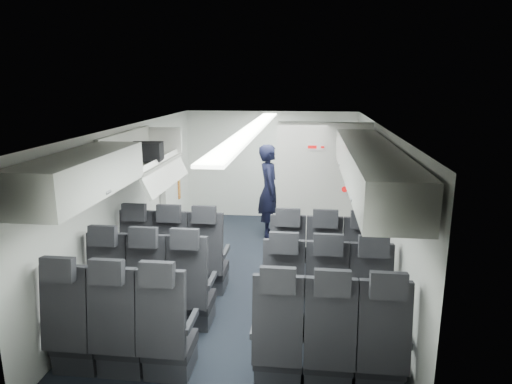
% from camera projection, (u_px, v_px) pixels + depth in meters
% --- Properties ---
extents(cabin_shell, '(3.41, 6.01, 2.16)m').
position_uv_depth(cabin_shell, '(253.00, 201.00, 6.28)').
color(cabin_shell, black).
rests_on(cabin_shell, ground).
extents(seat_row_front, '(3.33, 0.56, 1.24)m').
position_uv_depth(seat_row_front, '(248.00, 265.00, 5.94)').
color(seat_row_front, black).
rests_on(seat_row_front, cabin_shell).
extents(seat_row_mid, '(3.33, 0.56, 1.24)m').
position_uv_depth(seat_row_mid, '(237.00, 296.00, 5.07)').
color(seat_row_mid, black).
rests_on(seat_row_mid, cabin_shell).
extents(seat_row_rear, '(3.33, 0.56, 1.24)m').
position_uv_depth(seat_row_rear, '(222.00, 341.00, 4.20)').
color(seat_row_rear, black).
rests_on(seat_row_rear, cabin_shell).
extents(overhead_bin_left_rear, '(0.53, 1.80, 0.40)m').
position_uv_depth(overhead_bin_left_rear, '(81.00, 175.00, 4.33)').
color(overhead_bin_left_rear, silver).
rests_on(overhead_bin_left_rear, cabin_shell).
extents(overhead_bin_left_front_open, '(0.64, 1.70, 0.72)m').
position_uv_depth(overhead_bin_left_front_open, '(143.00, 158.00, 6.05)').
color(overhead_bin_left_front_open, '#9E9E93').
rests_on(overhead_bin_left_front_open, cabin_shell).
extents(overhead_bin_right_rear, '(0.53, 1.80, 0.40)m').
position_uv_depth(overhead_bin_right_rear, '(382.00, 183.00, 4.02)').
color(overhead_bin_right_rear, silver).
rests_on(overhead_bin_right_rear, cabin_shell).
extents(overhead_bin_right_front, '(0.53, 1.70, 0.40)m').
position_uv_depth(overhead_bin_right_front, '(361.00, 152.00, 5.71)').
color(overhead_bin_right_front, silver).
rests_on(overhead_bin_right_front, cabin_shell).
extents(bulkhead_partition, '(1.40, 0.15, 2.13)m').
position_uv_depth(bulkhead_partition, '(323.00, 192.00, 6.95)').
color(bulkhead_partition, silver).
rests_on(bulkhead_partition, cabin_shell).
extents(galley_unit, '(0.85, 0.52, 1.90)m').
position_uv_depth(galley_unit, '(318.00, 175.00, 8.84)').
color(galley_unit, '#939399').
rests_on(galley_unit, cabin_shell).
extents(boarding_door, '(0.12, 1.27, 1.86)m').
position_uv_depth(boarding_door, '(171.00, 185.00, 8.00)').
color(boarding_door, silver).
rests_on(boarding_door, cabin_shell).
extents(flight_attendant, '(0.48, 0.66, 1.66)m').
position_uv_depth(flight_attendant, '(269.00, 191.00, 8.10)').
color(flight_attendant, black).
rests_on(flight_attendant, ground).
extents(carry_on_bag, '(0.43, 0.32, 0.24)m').
position_uv_depth(carry_on_bag, '(147.00, 151.00, 6.05)').
color(carry_on_bag, black).
rests_on(carry_on_bag, overhead_bin_left_front_open).
extents(papers, '(0.19, 0.04, 0.13)m').
position_uv_depth(papers, '(280.00, 182.00, 7.99)').
color(papers, white).
rests_on(papers, flight_attendant).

